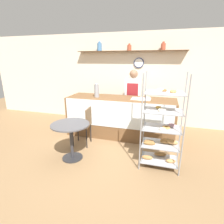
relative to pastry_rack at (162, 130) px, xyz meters
name	(u,v)px	position (x,y,z in m)	size (l,w,h in m)	color
ground_plane	(106,157)	(-1.05, -0.01, -0.73)	(14.00, 14.00, 0.00)	olive
back_wall	(130,79)	(-1.05, 2.31, 0.64)	(10.00, 0.30, 2.70)	beige
display_counter	(120,117)	(-1.05, 1.14, -0.22)	(2.72, 0.80, 1.01)	brown
pastry_rack	(162,130)	(0.00, 0.00, 0.00)	(0.71, 0.49, 1.73)	gray
person_worker	(133,97)	(-0.83, 1.75, 0.19)	(0.43, 0.23, 1.67)	#282833
cafe_table	(71,133)	(-1.70, -0.24, -0.16)	(0.74, 0.74, 0.74)	#262628
cafe_chair	(85,122)	(-1.69, 0.39, -0.17)	(0.42, 0.42, 0.89)	black
coffee_carafe	(97,90)	(-1.66, 1.07, 0.45)	(0.12, 0.12, 0.35)	gray
donut_tray_counter	(142,98)	(-0.52, 1.17, 0.30)	(0.46, 0.32, 0.04)	white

